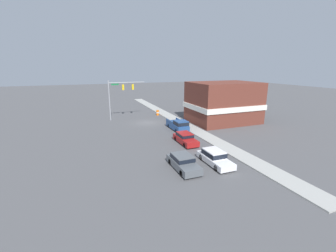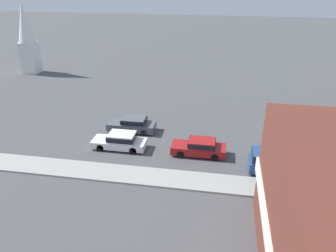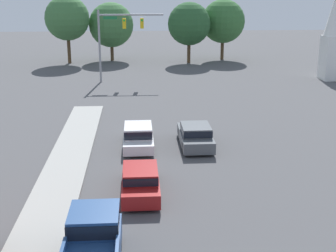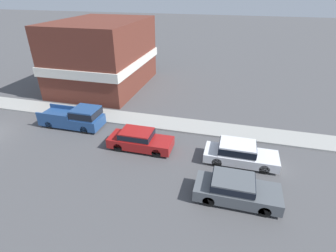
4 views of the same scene
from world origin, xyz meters
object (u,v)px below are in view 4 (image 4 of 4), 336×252
at_px(car_oncoming, 236,189).
at_px(pickup_truck_parked, 76,117).
at_px(car_lead, 139,139).
at_px(car_second_ahead, 239,153).

height_order(car_oncoming, pickup_truck_parked, pickup_truck_parked).
relative_size(car_lead, car_oncoming, 1.00).
bearing_deg(car_lead, car_second_ahead, 90.49).
xyz_separation_m(car_oncoming, pickup_truck_parked, (-5.34, -13.12, 0.14)).
distance_m(car_oncoming, car_second_ahead, 3.62).
xyz_separation_m(car_second_ahead, pickup_truck_parked, (-1.71, -13.24, 0.12)).
relative_size(car_oncoming, car_second_ahead, 0.97).
distance_m(car_oncoming, pickup_truck_parked, 14.17).
bearing_deg(car_lead, car_oncoming, 62.78).
xyz_separation_m(car_lead, car_oncoming, (3.56, 6.92, 0.00)).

